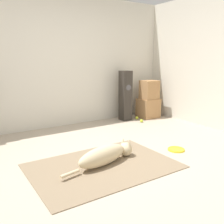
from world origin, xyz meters
TOP-DOWN VIEW (x-y plane):
  - ground_plane at (0.00, 0.00)m, footprint 12.00×12.00m
  - wall_back at (0.00, 2.10)m, footprint 8.00×0.06m
  - area_rug at (-0.14, -0.05)m, footprint 1.79×1.24m
  - dog at (-0.08, -0.03)m, footprint 1.13×0.36m
  - frisbee at (1.06, -0.17)m, footprint 0.25×0.25m
  - cardboard_box_lower at (2.11, 1.67)m, footprint 0.45×0.37m
  - cardboard_box_upper at (2.12, 1.66)m, footprint 0.37×0.31m
  - floor_speaker at (1.53, 1.77)m, footprint 0.22×0.22m
  - tennis_ball_by_boxes at (1.78, 1.67)m, footprint 0.07×0.07m
  - tennis_ball_near_speaker at (1.69, 1.40)m, footprint 0.07×0.07m

SIDE VIEW (x-z plane):
  - ground_plane at x=0.00m, z-range 0.00..0.00m
  - area_rug at x=-0.14m, z-range 0.00..0.01m
  - frisbee at x=1.06m, z-range 0.00..0.03m
  - tennis_ball_by_boxes at x=1.78m, z-range 0.00..0.07m
  - tennis_ball_near_speaker at x=1.69m, z-range 0.00..0.07m
  - dog at x=-0.08m, z-range 0.01..0.25m
  - cardboard_box_lower at x=2.11m, z-range 0.00..0.43m
  - floor_speaker at x=1.53m, z-range 0.00..1.08m
  - cardboard_box_upper at x=2.12m, z-range 0.43..0.85m
  - wall_back at x=0.00m, z-range 0.00..2.55m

